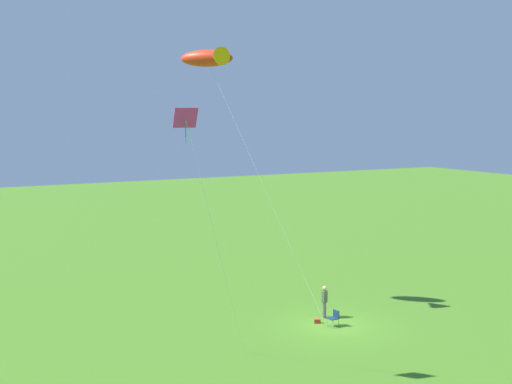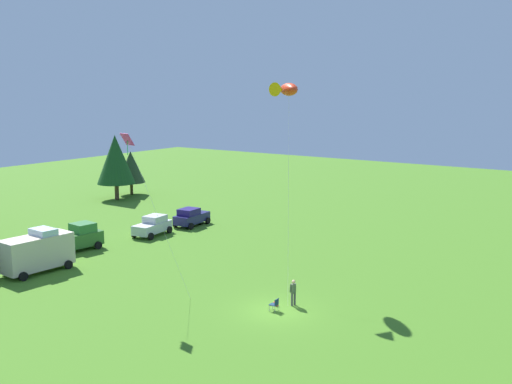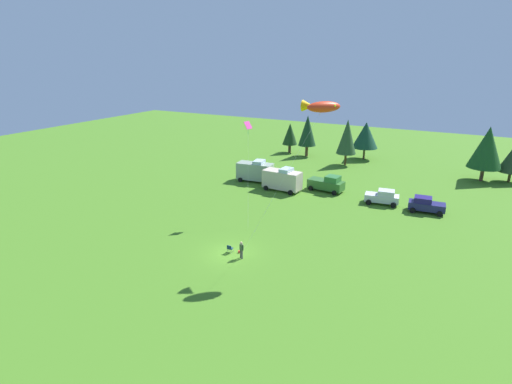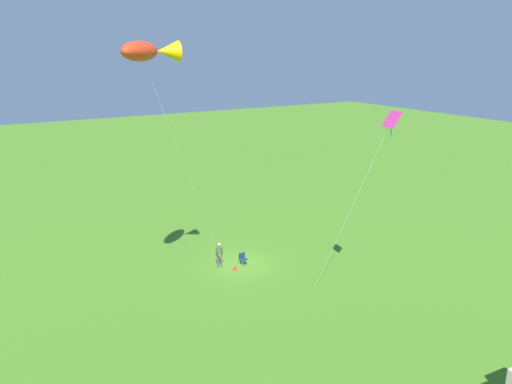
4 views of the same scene
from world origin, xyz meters
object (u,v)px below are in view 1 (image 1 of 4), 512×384
Objects in this scene: kite_large_fish at (209,58)px; kite_diamond_rainbow at (187,126)px; folding_chair at (334,317)px; backpack_on_grass at (317,321)px; person_kite_flyer at (324,299)px.

kite_diamond_rainbow is at bearing 150.53° from kite_large_fish.
folding_chair is 2.56× the size of backpack_on_grass.
kite_diamond_rainbow is at bearing 14.67° from folding_chair.
folding_chair is at bearing 97.46° from person_kite_flyer.
person_kite_flyer is 14.46m from kite_diamond_rainbow.
backpack_on_grass is at bearing 60.71° from person_kite_flyer.
backpack_on_grass is (-0.70, 0.91, -0.91)m from person_kite_flyer.
kite_large_fish is (7.15, 3.66, 13.54)m from folding_chair.
kite_large_fish is at bearing 26.91° from backpack_on_grass.
backpack_on_grass is 14.28m from kite_diamond_rainbow.
folding_chair is 1.05m from backpack_on_grass.
backpack_on_grass is 0.02× the size of kite_large_fish.
kite_large_fish is at bearing -66.43° from folding_chair.
kite_large_fish is at bearing -29.47° from kite_diamond_rainbow.
kite_large_fish is 1.30× the size of kite_diamond_rainbow.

